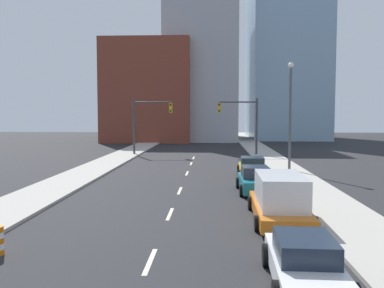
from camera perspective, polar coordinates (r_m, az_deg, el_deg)
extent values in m
cube|color=#ADA89E|center=(53.00, -7.82, -0.85)|extent=(3.32, 96.25, 0.16)
cube|color=#ADA89E|center=(52.42, 9.06, -0.92)|extent=(3.32, 96.25, 0.16)
cube|color=beige|center=(14.00, -5.61, -15.29)|extent=(0.16, 2.40, 0.01)
cube|color=beige|center=(20.03, -2.96, -9.29)|extent=(0.16, 2.40, 0.01)
cube|color=beige|center=(25.85, -1.64, -6.23)|extent=(0.16, 2.40, 0.01)
cube|color=beige|center=(33.18, -0.66, -3.92)|extent=(0.16, 2.40, 0.01)
cube|color=beige|center=(39.46, -0.12, -2.63)|extent=(0.16, 2.40, 0.01)
cube|color=beige|center=(44.57, 0.21, -1.85)|extent=(0.16, 2.40, 0.01)
cube|color=brown|center=(73.49, -5.55, 6.85)|extent=(14.00, 16.00, 16.32)
cube|color=#A8A8AD|center=(77.09, 1.28, 10.11)|extent=(12.00, 20.00, 25.35)
cube|color=#8CADC6|center=(82.42, 12.31, 11.32)|extent=(13.00, 20.00, 30.18)
cylinder|color=#38383D|center=(47.75, -7.74, 2.27)|extent=(0.24, 0.24, 6.26)
cylinder|color=#38383D|center=(47.41, -5.33, 5.58)|extent=(4.10, 0.16, 0.16)
cube|color=#B79319|center=(47.16, -2.85, 4.84)|extent=(0.34, 0.32, 1.10)
cylinder|color=#4C0C0C|center=(46.99, -2.87, 5.26)|extent=(0.22, 0.04, 0.22)
cylinder|color=yellow|center=(46.99, -2.87, 4.84)|extent=(0.22, 0.04, 0.22)
cylinder|color=#0C3F14|center=(46.99, -2.87, 4.43)|extent=(0.22, 0.04, 0.22)
cylinder|color=#38383D|center=(47.21, 8.61, 2.24)|extent=(0.24, 0.24, 6.26)
cylinder|color=#38383D|center=(47.03, 6.15, 5.59)|extent=(4.10, 0.16, 0.16)
cube|color=#B79319|center=(46.94, 3.64, 4.84)|extent=(0.34, 0.32, 1.10)
cylinder|color=#4C0C0C|center=(46.78, 3.65, 5.26)|extent=(0.22, 0.04, 0.22)
cylinder|color=yellow|center=(46.77, 3.64, 4.84)|extent=(0.22, 0.04, 0.22)
cylinder|color=#0C3F14|center=(46.77, 3.64, 4.42)|extent=(0.22, 0.04, 0.22)
cylinder|color=#4C4C51|center=(34.45, 12.94, 3.07)|extent=(0.20, 0.20, 8.15)
sphere|color=white|center=(34.64, 13.06, 10.19)|extent=(0.44, 0.44, 0.44)
cube|color=silver|center=(12.32, 14.76, -15.75)|extent=(1.86, 4.69, 0.60)
cube|color=#1E2838|center=(12.14, 14.82, -13.15)|extent=(1.57, 2.14, 0.57)
cylinder|color=black|center=(13.60, 9.86, -14.37)|extent=(0.24, 0.71, 0.70)
cylinder|color=black|center=(13.87, 17.40, -14.13)|extent=(0.24, 0.71, 0.70)
cube|color=orange|center=(19.23, 11.54, -8.59)|extent=(2.25, 6.18, 0.54)
cube|color=silver|center=(18.75, 11.70, -6.03)|extent=(1.96, 3.84, 1.32)
cylinder|color=black|center=(20.99, 7.79, -7.82)|extent=(0.23, 0.64, 0.64)
cylinder|color=black|center=(21.27, 13.81, -7.75)|extent=(0.23, 0.64, 0.64)
cylinder|color=black|center=(17.30, 8.70, -10.43)|extent=(0.23, 0.64, 0.64)
cylinder|color=black|center=(17.63, 16.01, -10.26)|extent=(0.23, 0.64, 0.64)
cube|color=#196B75|center=(25.50, 8.40, -5.19)|extent=(1.81, 4.39, 0.71)
cube|color=#1E2838|center=(25.40, 8.41, -3.69)|extent=(1.56, 1.99, 0.65)
cylinder|color=black|center=(26.78, 6.14, -5.16)|extent=(0.23, 0.68, 0.68)
cylinder|color=black|center=(26.97, 9.97, -5.13)|extent=(0.23, 0.68, 0.68)
cylinder|color=black|center=(24.12, 6.63, -6.20)|extent=(0.23, 0.68, 0.68)
cylinder|color=black|center=(24.34, 10.88, -6.15)|extent=(0.23, 0.68, 0.68)
cube|color=gold|center=(31.58, 8.03, -3.43)|extent=(2.02, 4.40, 0.65)
cube|color=#1E2838|center=(31.51, 8.04, -2.29)|extent=(1.71, 2.01, 0.61)
cylinder|color=black|center=(32.90, 6.22, -3.41)|extent=(0.25, 0.71, 0.70)
cylinder|color=black|center=(33.00, 9.57, -3.41)|extent=(0.25, 0.71, 0.70)
cylinder|color=black|center=(30.24, 6.34, -4.07)|extent=(0.25, 0.71, 0.70)
cylinder|color=black|center=(30.35, 9.99, -4.08)|extent=(0.25, 0.71, 0.70)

